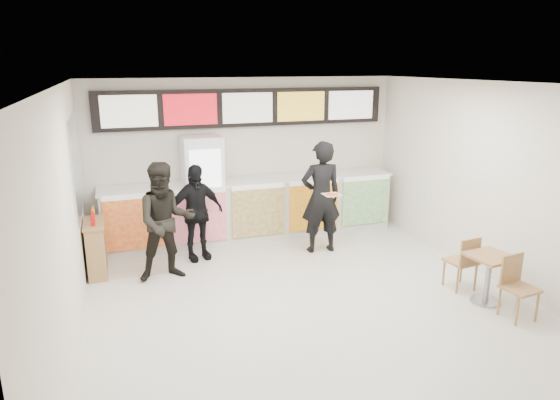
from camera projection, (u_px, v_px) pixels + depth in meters
name	position (u px, v px, depth m)	size (l,w,h in m)	color
floor	(315.00, 309.00, 6.83)	(7.00, 7.00, 0.00)	beige
ceiling	(320.00, 84.00, 6.04)	(7.00, 7.00, 0.00)	white
wall_back	(247.00, 157.00, 9.63)	(6.00, 6.00, 0.00)	silver
wall_left	(67.00, 227.00, 5.50)	(7.00, 7.00, 0.00)	silver
wall_right	(504.00, 186.00, 7.37)	(7.00, 7.00, 0.00)	silver
service_counter	(253.00, 209.00, 9.50)	(5.56, 0.77, 1.14)	silver
menu_board	(247.00, 108.00, 9.30)	(5.50, 0.14, 0.70)	black
drinks_fridge	(203.00, 191.00, 9.12)	(0.70, 0.67, 2.00)	white
mirror_panel	(77.00, 164.00, 7.68)	(0.01, 2.00, 1.50)	#B2B7BF
customer_main	(321.00, 197.00, 8.70)	(0.72, 0.47, 1.98)	black
customer_left	(166.00, 222.00, 7.58)	(0.89, 0.70, 1.84)	black
customer_mid	(196.00, 213.00, 8.38)	(0.97, 0.40, 1.65)	black
pizza_slice	(332.00, 194.00, 8.24)	(0.36, 0.36, 0.02)	beige
cafe_table	(489.00, 270.00, 6.90)	(0.62, 1.46, 0.83)	#A77A4C
condiment_ledge	(96.00, 248.00, 7.85)	(0.31, 0.77, 1.03)	#A77A4C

